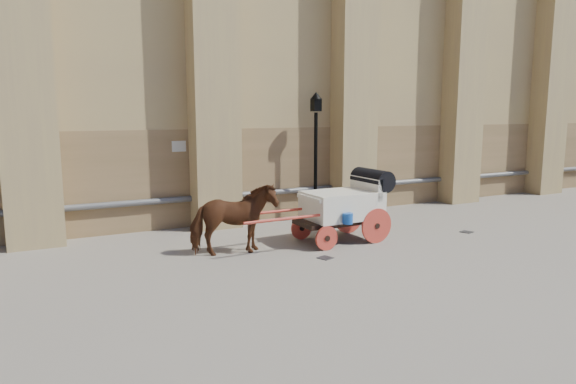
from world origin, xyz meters
TOP-DOWN VIEW (x-y plane):
  - ground at (0.00, 0.00)m, footprint 90.00×90.00m
  - horse at (-1.62, 0.46)m, footprint 2.21×1.23m
  - carriage at (1.68, 0.42)m, footprint 4.45×1.60m
  - street_lamp at (2.32, 3.27)m, footprint 0.39×0.39m
  - drain_grate_near at (0.25, -0.86)m, footprint 0.41×0.41m
  - drain_grate_far at (5.38, -0.41)m, footprint 0.40×0.40m

SIDE VIEW (x-z plane):
  - ground at x=0.00m, z-range 0.00..0.00m
  - drain_grate_near at x=0.25m, z-range 0.00..0.01m
  - drain_grate_far at x=5.38m, z-range 0.00..0.01m
  - horse at x=-1.62m, z-range 0.00..1.77m
  - carriage at x=1.68m, z-range 0.08..2.02m
  - street_lamp at x=2.32m, z-range 0.14..4.29m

